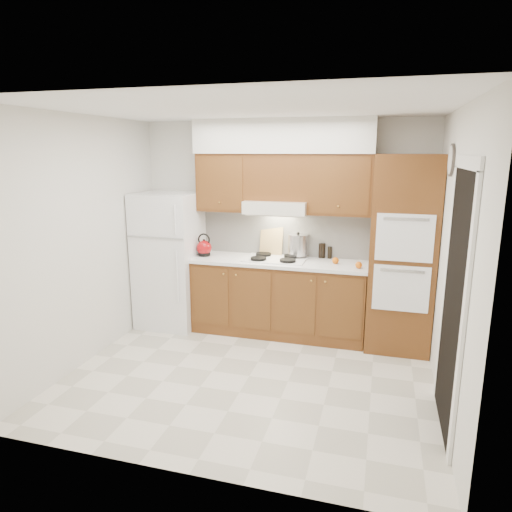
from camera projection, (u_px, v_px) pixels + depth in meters
The scene contains 26 objects.
floor at pixel (249, 376), 4.63m from camera, with size 3.60×3.60×0.00m, color beige.
ceiling at pixel (248, 108), 4.04m from camera, with size 3.60×3.60×0.00m, color white.
wall_back at pixel (283, 227), 5.74m from camera, with size 3.60×0.02×2.60m, color silver.
wall_left at pixel (86, 241), 4.81m from camera, with size 0.02×3.00×2.60m, color silver.
wall_right at pixel (452, 264), 3.86m from camera, with size 0.02×3.00×2.60m, color silver.
fridge at pixel (170, 260), 5.87m from camera, with size 0.75×0.72×1.72m, color white.
base_cabinets at pixel (279, 298), 5.65m from camera, with size 2.11×0.60×0.90m, color brown.
countertop at pixel (279, 262), 5.53m from camera, with size 2.13×0.62×0.04m, color white.
backsplash at pixel (284, 233), 5.74m from camera, with size 2.11×0.03×0.56m, color white.
oven_cabinet at pixel (402, 254), 5.10m from camera, with size 0.70×0.65×2.20m, color brown.
upper_cab_left at pixel (224, 182), 5.65m from camera, with size 0.63×0.33×0.70m, color brown.
upper_cab_right at pixel (341, 185), 5.28m from camera, with size 0.73×0.33×0.70m, color brown.
range_hood at pixel (277, 207), 5.48m from camera, with size 0.75×0.45×0.15m, color silver.
upper_cab_over_hood at pixel (278, 177), 5.45m from camera, with size 0.75×0.33×0.55m, color brown.
soffit at pixel (283, 136), 5.32m from camera, with size 2.13×0.36×0.40m, color silver.
cooktop at pixel (275, 259), 5.56m from camera, with size 0.74×0.50×0.01m, color white.
doorway at pixel (453, 305), 3.59m from camera, with size 0.02×0.90×2.10m, color black.
wall_clock at pixel (451, 160), 4.19m from camera, with size 0.30×0.30×0.02m, color #3F3833.
kettle at pixel (204, 248), 5.72m from camera, with size 0.19×0.19×0.19m, color maroon.
cutting_board at pixel (271, 239), 5.77m from camera, with size 0.29×0.02×0.39m, color tan.
stock_pot at pixel (298, 245), 5.63m from camera, with size 0.24×0.24×0.25m, color #B6B6BB.
condiment_a at pixel (321, 251), 5.63m from camera, with size 0.05×0.05×0.18m, color black.
condiment_b at pixel (323, 251), 5.62m from camera, with size 0.06×0.06×0.18m, color black.
condiment_c at pixel (330, 252), 5.60m from camera, with size 0.05×0.05×0.15m, color black.
orange_near at pixel (359, 265), 5.13m from camera, with size 0.08×0.08×0.08m, color orange.
orange_far at pixel (336, 261), 5.33m from camera, with size 0.08×0.08×0.08m, color orange.
Camera 1 is at (1.21, -4.06, 2.23)m, focal length 32.00 mm.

